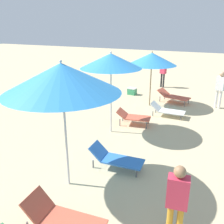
% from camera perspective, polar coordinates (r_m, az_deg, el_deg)
% --- Properties ---
extents(umbrella_third, '(2.54, 2.54, 3.01)m').
position_cam_1_polar(umbrella_third, '(5.26, -11.68, 7.78)').
color(umbrella_third, silver).
rests_on(umbrella_third, ground).
extents(lounger_third_shoreside, '(1.49, 0.68, 0.60)m').
position_cam_1_polar(lounger_third_shoreside, '(6.68, 0.81, -10.74)').
color(lounger_third_shoreside, blue).
rests_on(lounger_third_shoreside, ground).
extents(lounger_third_inland, '(1.55, 0.74, 0.68)m').
position_cam_1_polar(lounger_third_inland, '(4.97, -11.56, -23.19)').
color(lounger_third_inland, '#D8593F').
rests_on(lounger_third_inland, ground).
extents(umbrella_fourth, '(2.08, 2.08, 2.87)m').
position_cam_1_polar(umbrella_fourth, '(8.22, -0.26, 11.88)').
color(umbrella_fourth, silver).
rests_on(umbrella_fourth, ground).
extents(lounger_fourth_shoreside, '(1.37, 0.84, 0.57)m').
position_cam_1_polar(lounger_fourth_shoreside, '(9.47, 4.98, -1.08)').
color(lounger_fourth_shoreside, '#D8593F').
rests_on(lounger_fourth_shoreside, ground).
extents(umbrella_farthest, '(2.26, 2.26, 2.56)m').
position_cam_1_polar(umbrella_farthest, '(11.46, 9.31, 12.17)').
color(umbrella_farthest, olive).
rests_on(umbrella_farthest, ground).
extents(lounger_farthest_shoreside, '(1.67, 0.93, 0.60)m').
position_cam_1_polar(lounger_farthest_shoreside, '(12.55, 14.15, 3.64)').
color(lounger_farthest_shoreside, '#D8593F').
rests_on(lounger_farthest_shoreside, ground).
extents(lounger_farthest_inland, '(1.44, 0.60, 0.56)m').
position_cam_1_polar(lounger_farthest_inland, '(10.57, 12.74, 0.44)').
color(lounger_farthest_inland, white).
rests_on(lounger_farthest_inland, ground).
extents(person_walking_near, '(0.39, 0.27, 1.54)m').
position_cam_1_polar(person_walking_near, '(4.49, 15.00, -18.85)').
color(person_walking_near, orange).
rests_on(person_walking_near, ground).
extents(person_walking_mid, '(0.41, 0.32, 1.72)m').
position_cam_1_polar(person_walking_mid, '(12.18, 24.01, 5.55)').
color(person_walking_mid, silver).
rests_on(person_walking_mid, ground).
extents(person_walking_far, '(0.41, 0.33, 1.74)m').
position_cam_1_polar(person_walking_far, '(15.45, 11.89, 9.55)').
color(person_walking_far, '#262628').
rests_on(person_walking_far, ground).
extents(cooler_box, '(0.50, 0.38, 0.39)m').
position_cam_1_polar(cooler_box, '(13.68, 4.72, 4.90)').
color(cooler_box, '#338C59').
rests_on(cooler_box, ground).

